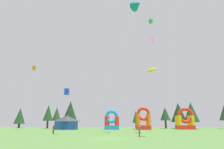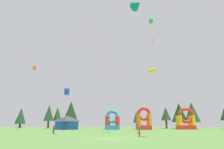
{
  "view_description": "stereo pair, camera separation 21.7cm",
  "coord_description": "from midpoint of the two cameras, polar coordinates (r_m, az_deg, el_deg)",
  "views": [
    {
      "loc": [
        2.2,
        -28.88,
        2.24
      ],
      "look_at": [
        0.0,
        6.42,
        10.52
      ],
      "focal_mm": 32.37,
      "sensor_mm": 36.0,
      "label": 1
    },
    {
      "loc": [
        2.41,
        -28.86,
        2.24
      ],
      "look_at": [
        0.0,
        6.42,
        10.52
      ],
      "focal_mm": 32.37,
      "sensor_mm": 36.0,
      "label": 2
    }
  ],
  "objects": [
    {
      "name": "tree_row_2",
      "position": [
        77.34,
        -15.06,
        -10.71
      ],
      "size": [
        3.06,
        3.06,
        7.46
      ],
      "color": "#4C331E",
      "rests_on": "ground_plane"
    },
    {
      "name": "kite_teal_delta",
      "position": [
        46.99,
        7.2,
        18.98
      ],
      "size": [
        10.69,
        8.85,
        28.34
      ],
      "color": "#0C7F7A",
      "rests_on": "ground_plane"
    },
    {
      "name": "tree_row_5",
      "position": [
        73.96,
        15.04,
        -10.7
      ],
      "size": [
        3.49,
        3.49,
        7.21
      ],
      "color": "#4C331E",
      "rests_on": "ground_plane"
    },
    {
      "name": "tree_row_7",
      "position": [
        73.33,
        21.72,
        -9.86
      ],
      "size": [
        5.01,
        5.01,
        8.63
      ],
      "color": "#4C331E",
      "rests_on": "ground_plane"
    },
    {
      "name": "kite_yellow_parafoil",
      "position": [
        43.01,
        11.3,
        1.21
      ],
      "size": [
        2.59,
        3.85,
        13.42
      ],
      "color": "yellow",
      "rests_on": "ground_plane"
    },
    {
      "name": "ground_plane",
      "position": [
        29.05,
        -0.68,
        -17.61
      ],
      "size": [
        120.0,
        120.0,
        0.0
      ],
      "primitive_type": "plane",
      "color": "#5B8C42"
    },
    {
      "name": "kite_pink_diamond",
      "position": [
        61.61,
        11.53,
        9.13
      ],
      "size": [
        4.58,
        1.17,
        26.26
      ],
      "color": "#EA599E",
      "rests_on": "ground_plane"
    },
    {
      "name": "kite_blue_box",
      "position": [
        37.14,
        -12.48,
        -4.79
      ],
      "size": [
        0.81,
        2.83,
        8.02
      ],
      "color": "blue",
      "rests_on": "ground_plane"
    },
    {
      "name": "kite_green_box",
      "position": [
        48.26,
        11.04,
        14.47
      ],
      "size": [
        9.7,
        2.75,
        24.98
      ],
      "color": "green",
      "rests_on": "ground_plane"
    },
    {
      "name": "inflatable_red_slide",
      "position": [
        66.2,
        20.21,
        -12.34
      ],
      "size": [
        4.95,
        4.26,
        6.42
      ],
      "color": "red",
      "rests_on": "ground_plane"
    },
    {
      "name": "tree_row_6",
      "position": [
        76.88,
        18.54,
        -10.16
      ],
      "size": [
        5.48,
        5.48,
        8.79
      ],
      "color": "#4C331E",
      "rests_on": "ground_plane"
    },
    {
      "name": "tree_row_3",
      "position": [
        77.17,
        -11.45,
        -10.19
      ],
      "size": [
        5.39,
        5.39,
        9.65
      ],
      "color": "#4C331E",
      "rests_on": "ground_plane"
    },
    {
      "name": "inflatable_blue_arch",
      "position": [
        61.05,
        0.24,
        -13.47
      ],
      "size": [
        4.08,
        4.7,
        5.61
      ],
      "color": "#268CD8",
      "rests_on": "ground_plane"
    },
    {
      "name": "kite_orange_box",
      "position": [
        59.1,
        -20.93,
        1.71
      ],
      "size": [
        1.62,
        5.74,
        17.15
      ],
      "color": "orange",
      "rests_on": "ground_plane"
    },
    {
      "name": "person_far_side",
      "position": [
        41.07,
        -15.98,
        -14.4
      ],
      "size": [
        0.33,
        0.33,
        1.71
      ],
      "rotation": [
        0.0,
        0.0,
        0.15
      ],
      "color": "black",
      "rests_on": "ground_plane"
    },
    {
      "name": "person_near_camera",
      "position": [
        31.66,
        7.91,
        -15.38
      ],
      "size": [
        0.39,
        0.39,
        1.62
      ],
      "rotation": [
        0.0,
        0.0,
        0.95
      ],
      "color": "#B21E26",
      "rests_on": "ground_plane"
    },
    {
      "name": "festival_tent",
      "position": [
        62.05,
        -12.47,
        -13.13
      ],
      "size": [
        5.98,
        3.41,
        3.94
      ],
      "color": "#19478C",
      "rests_on": "ground_plane"
    },
    {
      "name": "inflatable_yellow_castle",
      "position": [
        61.04,
        9.1,
        -12.89
      ],
      "size": [
        4.14,
        3.88,
        6.41
      ],
      "color": "red",
      "rests_on": "ground_plane"
    },
    {
      "name": "tree_row_4",
      "position": [
        71.66,
        6.99,
        -11.81
      ],
      "size": [
        2.33,
        2.33,
        5.89
      ],
      "color": "#4C331E",
      "rests_on": "ground_plane"
    },
    {
      "name": "tree_row_1",
      "position": [
        75.5,
        -17.29,
        -10.33
      ],
      "size": [
        3.4,
        3.4,
        8.03
      ],
      "color": "#4C331E",
      "rests_on": "ground_plane"
    },
    {
      "name": "tree_row_0",
      "position": [
        83.89,
        -24.29,
        -10.62
      ],
      "size": [
        3.97,
        3.97,
        7.21
      ],
      "color": "#4C331E",
      "rests_on": "ground_plane"
    }
  ]
}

